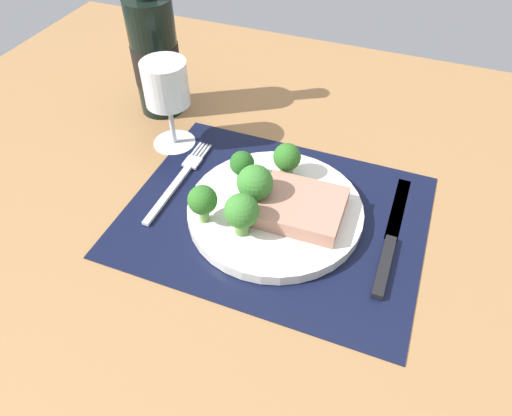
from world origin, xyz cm
name	(u,v)px	position (x,y,z in cm)	size (l,w,h in cm)	color
ground_plane	(275,223)	(0.00, 0.00, -1.50)	(140.00, 110.00, 3.00)	#996D42
placemat	(275,215)	(0.00, 0.00, 0.15)	(41.00, 32.40, 0.30)	black
plate	(275,210)	(0.00, 0.00, 1.10)	(24.32, 24.32, 1.60)	silver
steak	(302,205)	(3.65, 0.44, 3.03)	(11.24, 9.70, 2.26)	tan
broccoli_center	(255,183)	(-2.66, -0.82, 5.98)	(4.85, 4.85, 6.60)	#5B8942
broccoli_near_fork	(287,158)	(-0.73, 6.82, 5.01)	(4.01, 4.01, 5.34)	#6B994C
broccoli_back_left	(202,201)	(-7.98, -5.85, 5.44)	(3.89, 3.89, 5.64)	#6B994C
broccoli_near_steak	(242,212)	(-2.46, -5.99, 5.53)	(4.49, 4.49, 6.09)	#5B8942
broccoli_front_edge	(242,164)	(-6.32, 3.45, 4.81)	(3.53, 3.53, 4.87)	#5B8942
fork	(179,179)	(-15.85, 1.42, 0.55)	(2.40, 19.20, 0.50)	silver
knife	(390,241)	(15.98, 0.53, 0.60)	(1.80, 23.00, 0.80)	black
wine_bottle	(155,55)	(-28.00, 18.40, 10.31)	(7.91, 7.91, 28.15)	black
wine_glass	(166,89)	(-21.20, 9.85, 10.10)	(6.92, 6.92, 14.46)	silver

